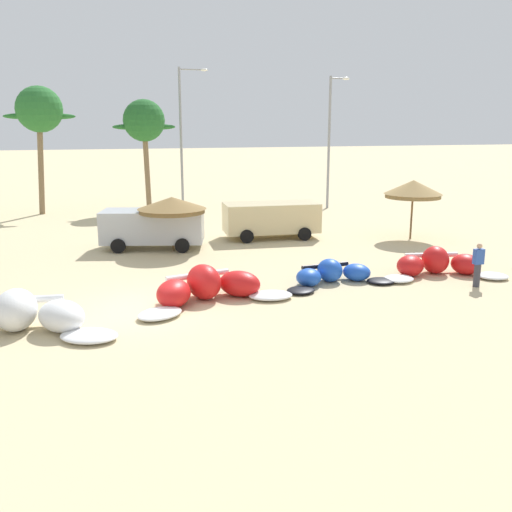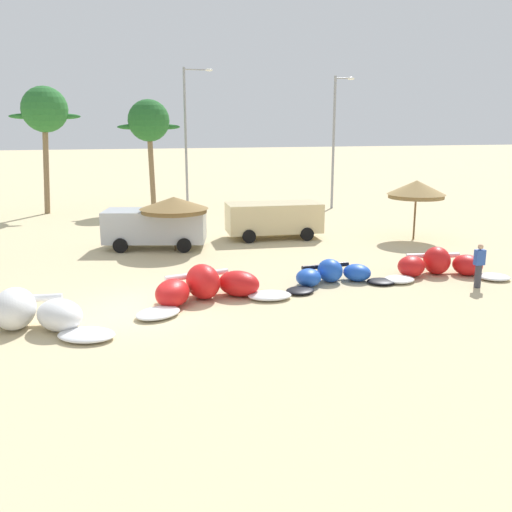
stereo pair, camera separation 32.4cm
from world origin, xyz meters
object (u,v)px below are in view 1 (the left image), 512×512
(kite_left_of_center, at_px, (208,288))
(parked_van, at_px, (269,217))
(parked_car_second, at_px, (151,226))
(kite_left, at_px, (14,318))
(beach_umbrella_middle, at_px, (172,205))
(kite_right_of_center, at_px, (438,265))
(beach_umbrella_near_palms, at_px, (413,189))
(kite_center, at_px, (333,274))
(palm_left_of_gap, at_px, (39,111))
(lamppost_east_center, at_px, (331,136))
(palm_center_left, at_px, (144,122))
(person_near_kites, at_px, (478,265))
(lamppost_west_center, at_px, (183,130))

(kite_left_of_center, height_order, parked_van, parked_van)
(parked_car_second, bearing_deg, kite_left, -116.37)
(beach_umbrella_middle, height_order, parked_van, beach_umbrella_middle)
(kite_left, xyz_separation_m, kite_right_of_center, (15.32, 1.99, -0.04))
(kite_right_of_center, relative_size, beach_umbrella_near_palms, 1.67)
(kite_center, distance_m, palm_left_of_gap, 24.80)
(kite_left_of_center, height_order, parked_car_second, parked_car_second)
(lamppost_east_center, bearing_deg, kite_right_of_center, -101.27)
(kite_left_of_center, bearing_deg, palm_center_left, 88.34)
(kite_right_of_center, height_order, parked_car_second, parked_car_second)
(kite_right_of_center, xyz_separation_m, beach_umbrella_middle, (-9.27, 7.46, 1.76))
(beach_umbrella_middle, relative_size, palm_left_of_gap, 0.39)
(kite_center, relative_size, lamppost_east_center, 0.51)
(kite_left, bearing_deg, parked_car_second, 63.63)
(lamppost_east_center, bearing_deg, kite_left, -132.99)
(lamppost_east_center, bearing_deg, kite_left_of_center, -124.57)
(kite_left, xyz_separation_m, person_near_kites, (15.68, 0.14, 0.36))
(kite_center, height_order, beach_umbrella_middle, beach_umbrella_middle)
(palm_left_of_gap, distance_m, lamppost_east_center, 19.42)
(kite_left, bearing_deg, parked_van, 44.39)
(beach_umbrella_middle, height_order, palm_left_of_gap, palm_left_of_gap)
(kite_left_of_center, xyz_separation_m, palm_left_of_gap, (-6.02, 22.08, 6.21))
(kite_right_of_center, distance_m, lamppost_east_center, 19.29)
(palm_left_of_gap, height_order, palm_center_left, palm_left_of_gap)
(lamppost_west_center, bearing_deg, palm_center_left, -163.04)
(kite_right_of_center, height_order, beach_umbrella_middle, beach_umbrella_middle)
(kite_left_of_center, xyz_separation_m, beach_umbrella_near_palms, (12.43, 7.34, 2.14))
(beach_umbrella_near_palms, relative_size, parked_car_second, 0.59)
(kite_left, xyz_separation_m, beach_umbrella_near_palms, (18.33, 8.72, 2.14))
(kite_left_of_center, relative_size, person_near_kites, 3.47)
(kite_right_of_center, bearing_deg, palm_center_left, 112.00)
(kite_center, relative_size, kite_right_of_center, 0.91)
(kite_left_of_center, relative_size, lamppost_west_center, 0.58)
(kite_right_of_center, distance_m, person_near_kites, 1.93)
(beach_umbrella_middle, xyz_separation_m, palm_left_of_gap, (-6.17, 14.01, 4.48))
(person_near_kites, xyz_separation_m, lamppost_east_center, (3.30, 20.22, 4.21))
(kite_right_of_center, height_order, palm_center_left, palm_center_left)
(kite_center, height_order, kite_right_of_center, kite_right_of_center)
(kite_left_of_center, xyz_separation_m, parked_car_second, (-0.75, 9.01, 0.64))
(beach_umbrella_middle, relative_size, person_near_kites, 1.97)
(kite_center, height_order, person_near_kites, person_near_kites)
(kite_left, height_order, kite_center, kite_left)
(parked_car_second, distance_m, lamppost_east_center, 17.51)
(parked_van, height_order, parked_car_second, same)
(beach_umbrella_near_palms, bearing_deg, kite_center, -138.66)
(person_near_kites, height_order, lamppost_east_center, lamppost_east_center)
(kite_left, relative_size, kite_center, 1.32)
(person_near_kites, bearing_deg, kite_center, 157.38)
(kite_left, distance_m, parked_car_second, 11.61)
(beach_umbrella_middle, height_order, palm_center_left, palm_center_left)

